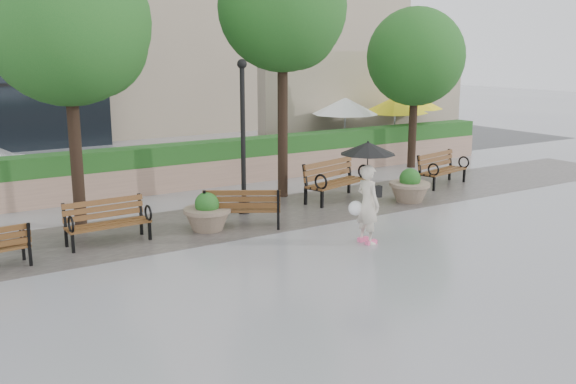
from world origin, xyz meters
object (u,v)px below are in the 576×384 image
bench_3 (336,189)px  bench_4 (442,176)px  planter_right (410,189)px  pedestrian (368,182)px  bench_1 (108,231)px  planter_left (207,215)px  lamppost (243,148)px  bench_2 (242,216)px

bench_3 → bench_4: bench_3 is taller
planter_right → pedestrian: (-3.38, -2.31, 0.96)m
bench_3 → bench_1: bearing=170.1°
bench_3 → planter_left: bench_3 is taller
planter_right → pedestrian: 4.20m
bench_3 → lamppost: size_ratio=0.56×
bench_3 → lamppost: 3.14m
pedestrian → bench_3: bearing=-28.6°
bench_2 → pedestrian: size_ratio=0.85×
planter_left → planter_right: planter_right is taller
bench_1 → pedestrian: size_ratio=0.82×
bench_3 → lamppost: bearing=163.0°
lamppost → bench_4: bearing=-1.6°
bench_4 → bench_2: bearing=173.8°
bench_3 → lamppost: lamppost is taller
bench_2 → planter_right: (5.08, -0.15, 0.08)m
planter_right → bench_2: bearing=178.3°
planter_right → planter_left: bearing=176.5°
pedestrian → lamppost: bearing=14.5°
planter_right → bench_4: bearing=25.0°
bench_1 → bench_2: (3.03, -0.40, 0.00)m
planter_right → lamppost: bearing=163.9°
bench_3 → lamppost: (-2.83, 0.07, 1.37)m
planter_left → pedestrian: (2.50, -2.67, 0.97)m
bench_1 → planter_right: bench_1 is taller
bench_3 → pedestrian: pedestrian is taller
bench_1 → bench_4: bench_4 is taller
bench_2 → planter_left: size_ratio=1.71×
lamppost → pedestrian: size_ratio=1.77×
bench_4 → planter_right: 2.58m
bench_2 → planter_left: (-0.80, 0.21, 0.07)m
bench_2 → planter_right: bearing=-150.7°
bench_1 → bench_3: bearing=3.9°
bench_2 → bench_4: bench_4 is taller
bench_3 → planter_left: 4.36m
bench_1 → bench_3: bench_3 is taller
bench_3 → bench_4: (3.93, -0.12, -0.03)m
lamppost → pedestrian: bearing=-73.7°
bench_3 → pedestrian: 4.07m
bench_1 → planter_left: bench_1 is taller
planter_right → lamppost: 4.79m
planter_right → pedestrian: bearing=-145.6°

